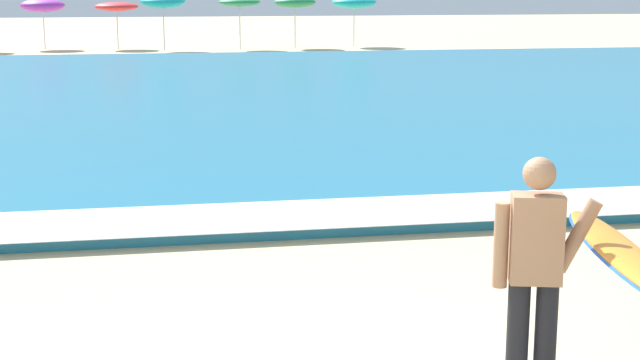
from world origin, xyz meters
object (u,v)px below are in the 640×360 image
beach_umbrella_8 (354,2)px  beach_umbrella_5 (163,1)px  beach_umbrella_7 (295,2)px  beach_umbrella_3 (43,6)px  surfer_with_board (577,260)px  beach_umbrella_4 (117,7)px  beach_umbrella_6 (239,2)px

beach_umbrella_8 → beach_umbrella_5: bearing=-171.9°
beach_umbrella_5 → beach_umbrella_8: bearing=8.1°
beach_umbrella_7 → beach_umbrella_5: bearing=-173.3°
beach_umbrella_3 → beach_umbrella_8: size_ratio=0.96×
surfer_with_board → beach_umbrella_5: bearing=93.2°
beach_umbrella_7 → beach_umbrella_8: beach_umbrella_8 is taller
beach_umbrella_4 → beach_umbrella_6: beach_umbrella_6 is taller
beach_umbrella_5 → beach_umbrella_6: beach_umbrella_5 is taller
beach_umbrella_3 → beach_umbrella_7: (11.14, -1.22, 0.12)m
beach_umbrella_8 → beach_umbrella_7: bearing=-169.2°
beach_umbrella_4 → beach_umbrella_7: bearing=-5.7°
beach_umbrella_6 → surfer_with_board: bearing=-92.1°
beach_umbrella_7 → beach_umbrella_3: bearing=173.8°
beach_umbrella_3 → beach_umbrella_4: beach_umbrella_3 is taller
beach_umbrella_3 → beach_umbrella_6: bearing=-11.6°
surfer_with_board → beach_umbrella_7: 37.13m
beach_umbrella_5 → beach_umbrella_8: size_ratio=1.06×
surfer_with_board → beach_umbrella_4: beach_umbrella_4 is taller
beach_umbrella_4 → beach_umbrella_5: bearing=-36.3°
beach_umbrella_3 → beach_umbrella_6: beach_umbrella_6 is taller
beach_umbrella_7 → beach_umbrella_8: bearing=10.8°
beach_umbrella_5 → beach_umbrella_7: beach_umbrella_5 is taller
beach_umbrella_7 → beach_umbrella_4: bearing=174.3°
surfer_with_board → beach_umbrella_4: (-4.02, 37.70, 0.82)m
beach_umbrella_6 → beach_umbrella_7: 2.62m
surfer_with_board → beach_umbrella_8: bearing=79.8°
beach_umbrella_3 → beach_umbrella_8: bearing=-2.8°
surfer_with_board → beach_umbrella_8: (6.77, 37.45, 0.98)m
beach_umbrella_7 → beach_umbrella_6: bearing=-167.9°
beach_umbrella_6 → beach_umbrella_4: bearing=166.0°
surfer_with_board → beach_umbrella_3: 38.82m
beach_umbrella_3 → beach_umbrella_6: size_ratio=0.98×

